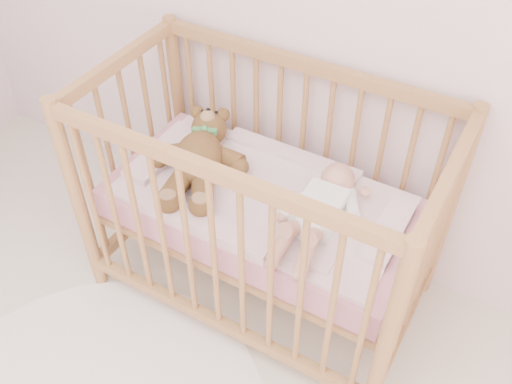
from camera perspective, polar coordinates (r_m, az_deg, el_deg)
The scene contains 5 objects.
crib at distance 2.28m, azimuth 0.62°, elevation -1.44°, with size 1.36×0.76×1.00m, color #B7824D, non-canonical shape.
mattress at distance 2.29m, azimuth 0.62°, elevation -1.71°, with size 1.22×0.62×0.13m, color pink.
blanket at distance 2.23m, azimuth 0.64°, elevation -0.35°, with size 1.10×0.58×0.06m, color pink, non-canonical shape.
baby at distance 2.09m, azimuth 6.40°, elevation -1.56°, with size 0.28×0.59×0.14m, color white, non-canonical shape.
teddy_bear at distance 2.28m, azimuth -5.80°, elevation 3.32°, with size 0.42×0.60×0.17m, color brown, non-canonical shape.
Camera 1 is at (0.74, 0.19, 2.10)m, focal length 40.00 mm.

